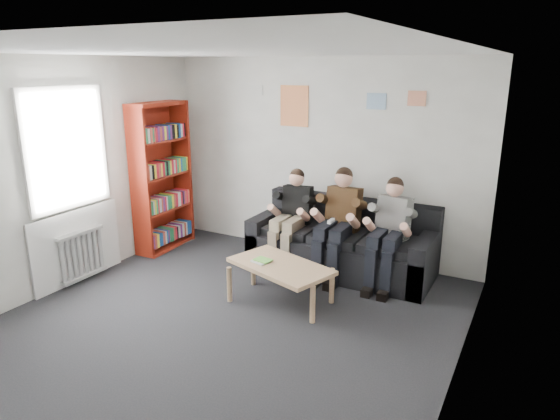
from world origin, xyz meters
name	(u,v)px	position (x,y,z in m)	size (l,w,h in m)	color
room_shell	(213,201)	(0.00, 0.00, 1.35)	(5.00, 5.00, 5.00)	black
sofa	(342,246)	(0.53, 2.06, 0.32)	(2.34, 0.96, 0.90)	black
bookshelf	(162,177)	(-2.06, 1.63, 1.05)	(0.32, 0.95, 2.10)	maroon
coffee_table	(281,269)	(0.27, 0.85, 0.40)	(1.15, 0.63, 0.46)	tan
game_cases	(262,261)	(0.05, 0.80, 0.47)	(0.20, 0.17, 0.03)	silver
person_left	(291,219)	(-0.12, 1.85, 0.66)	(0.37, 0.79, 1.29)	black
person_middle	(337,224)	(0.53, 1.85, 0.69)	(0.41, 0.88, 1.37)	#50361A
person_right	(388,233)	(1.18, 1.85, 0.67)	(0.38, 0.82, 1.31)	beige
radiator	(82,254)	(-2.15, 0.20, 0.35)	(0.10, 0.64, 0.60)	silver
window	(72,200)	(-2.22, 0.20, 1.03)	(0.05, 1.30, 2.36)	white
poster_large	(294,106)	(-0.40, 2.49, 2.05)	(0.42, 0.01, 0.55)	#E8BC51
poster_blue	(376,101)	(0.75, 2.49, 2.15)	(0.25, 0.01, 0.20)	#3D89D1
poster_pink	(417,98)	(1.25, 2.49, 2.20)	(0.22, 0.01, 0.18)	#C33C75
poster_sign	(256,90)	(-1.00, 2.49, 2.25)	(0.20, 0.01, 0.14)	silver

